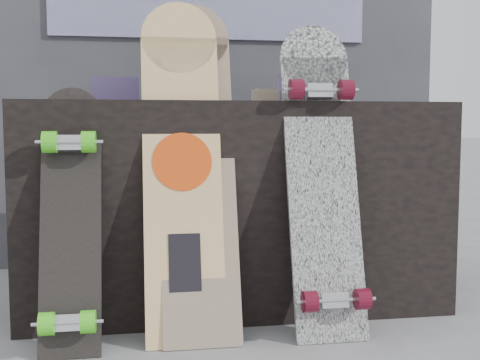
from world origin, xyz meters
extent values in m
plane|color=slate|center=(0.00, 0.00, 0.00)|extent=(60.00, 60.00, 0.00)
cube|color=black|center=(0.00, 0.50, 0.40)|extent=(1.60, 0.60, 0.80)
cube|color=#36363C|center=(0.00, 1.35, 1.10)|extent=(2.40, 0.20, 2.20)
cube|color=#0F125C|center=(0.00, 1.24, 1.30)|extent=(1.60, 0.02, 0.30)
cube|color=#3F3A78|center=(-0.45, 0.58, 0.85)|extent=(0.18, 0.12, 0.10)
cube|color=#3F3A78|center=(0.26, 0.51, 0.86)|extent=(0.14, 0.14, 0.12)
cube|color=#D1B78C|center=(0.21, 0.58, 0.83)|extent=(0.22, 0.10, 0.06)
cube|color=beige|center=(-0.23, 0.16, 0.51)|extent=(0.26, 0.28, 1.02)
cylinder|color=beige|center=(-0.23, 0.30, 1.02)|extent=(0.26, 0.08, 0.26)
cylinder|color=#DE430E|center=(-0.23, 0.17, 0.59)|extent=(0.20, 0.05, 0.19)
cube|color=black|center=(-0.23, 0.09, 0.27)|extent=(0.11, 0.05, 0.18)
cube|color=beige|center=(-0.17, 0.18, 0.51)|extent=(0.26, 0.34, 1.03)
cylinder|color=beige|center=(-0.17, 0.34, 1.03)|extent=(0.26, 0.09, 0.25)
cube|color=white|center=(0.25, 0.13, 0.48)|extent=(0.25, 0.28, 0.96)
cylinder|color=white|center=(0.25, 0.27, 0.95)|extent=(0.25, 0.08, 0.24)
cube|color=silver|center=(0.25, 0.00, 0.15)|extent=(0.09, 0.04, 0.06)
cylinder|color=#500B1A|center=(0.17, -0.02, 0.15)|extent=(0.04, 0.07, 0.07)
cylinder|color=#500B1A|center=(0.34, -0.02, 0.15)|extent=(0.05, 0.07, 0.07)
cube|color=silver|center=(0.25, 0.19, 0.83)|extent=(0.09, 0.04, 0.06)
cylinder|color=#500B1A|center=(0.17, 0.17, 0.84)|extent=(0.04, 0.07, 0.07)
cylinder|color=#500B1A|center=(0.34, 0.17, 0.84)|extent=(0.05, 0.07, 0.07)
cube|color=black|center=(-0.59, 0.12, 0.37)|extent=(0.19, 0.25, 0.75)
cylinder|color=black|center=(-0.59, 0.23, 0.75)|extent=(0.19, 0.07, 0.19)
cube|color=silver|center=(-0.59, -0.01, 0.12)|extent=(0.09, 0.04, 0.06)
cylinder|color=#45D01D|center=(-0.65, -0.03, 0.12)|extent=(0.04, 0.07, 0.07)
cylinder|color=#45D01D|center=(-0.53, -0.03, 0.12)|extent=(0.04, 0.07, 0.07)
cube|color=silver|center=(-0.59, 0.16, 0.66)|extent=(0.09, 0.04, 0.06)
cylinder|color=#45D01D|center=(-0.65, 0.14, 0.66)|extent=(0.04, 0.07, 0.07)
cylinder|color=#45D01D|center=(-0.53, 0.14, 0.66)|extent=(0.04, 0.07, 0.07)
camera|label=1|loc=(-0.36, -1.85, 0.72)|focal=45.00mm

